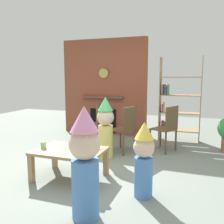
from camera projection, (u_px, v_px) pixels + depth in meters
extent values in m
plane|color=gray|center=(94.00, 174.00, 3.63)|extent=(12.00, 12.00, 0.00)
cube|color=brown|center=(104.00, 87.00, 6.17)|extent=(2.20, 0.18, 2.40)
cube|color=black|center=(103.00, 120.00, 6.19)|extent=(0.70, 0.02, 0.60)
cube|color=brown|center=(102.00, 97.00, 6.07)|extent=(1.10, 0.10, 0.04)
cylinder|color=tan|center=(104.00, 73.00, 6.00)|extent=(0.24, 0.04, 0.24)
cube|color=#9E7A51|center=(160.00, 99.00, 5.54)|extent=(0.02, 0.28, 1.90)
cube|color=#9E7A51|center=(201.00, 100.00, 5.25)|extent=(0.02, 0.28, 1.90)
cube|color=#9E7A51|center=(179.00, 130.00, 5.49)|extent=(0.86, 0.28, 0.02)
cube|color=#9E7A51|center=(179.00, 113.00, 5.43)|extent=(0.86, 0.28, 0.02)
cube|color=#9E7A51|center=(180.00, 95.00, 5.38)|extent=(0.86, 0.28, 0.02)
cube|color=#9E7A51|center=(181.00, 77.00, 5.32)|extent=(0.86, 0.28, 0.02)
cube|color=#B23333|center=(162.00, 125.00, 5.60)|extent=(0.04, 0.20, 0.19)
cube|color=#3359A5|center=(164.00, 125.00, 5.59)|extent=(0.03, 0.20, 0.17)
cube|color=#3F8C4C|center=(166.00, 125.00, 5.57)|extent=(0.03, 0.20, 0.17)
cube|color=gold|center=(167.00, 124.00, 5.56)|extent=(0.04, 0.20, 0.22)
cube|color=#8C4C99|center=(162.00, 108.00, 5.55)|extent=(0.02, 0.20, 0.17)
cube|color=#D87F3F|center=(164.00, 107.00, 5.53)|extent=(0.02, 0.20, 0.22)
cube|color=#4C4C51|center=(163.00, 89.00, 5.48)|extent=(0.03, 0.20, 0.23)
cube|color=#B23333|center=(165.00, 89.00, 5.47)|extent=(0.02, 0.20, 0.23)
cube|color=#3359A5|center=(166.00, 90.00, 5.46)|extent=(0.03, 0.20, 0.20)
cube|color=#3F8C4C|center=(168.00, 89.00, 5.45)|extent=(0.03, 0.20, 0.23)
cube|color=#9E7A51|center=(70.00, 151.00, 3.43)|extent=(0.98, 0.67, 0.04)
cube|color=#9E7A51|center=(31.00, 168.00, 3.33)|extent=(0.07, 0.07, 0.39)
cube|color=#9E7A51|center=(90.00, 177.00, 3.04)|extent=(0.07, 0.07, 0.39)
cube|color=#9E7A51|center=(55.00, 156.00, 3.88)|extent=(0.07, 0.07, 0.39)
cube|color=#9E7A51|center=(106.00, 162.00, 3.59)|extent=(0.07, 0.07, 0.39)
cylinder|color=#E5666B|center=(93.00, 152.00, 3.13)|extent=(0.06, 0.06, 0.10)
cylinder|color=#E5666B|center=(78.00, 143.00, 3.60)|extent=(0.07, 0.07, 0.10)
cylinder|color=#8CD18C|center=(43.00, 145.00, 3.49)|extent=(0.08, 0.08, 0.10)
cylinder|color=#F2CC4C|center=(73.00, 142.00, 3.66)|extent=(0.08, 0.08, 0.10)
cylinder|color=white|center=(96.00, 148.00, 3.48)|extent=(0.20, 0.20, 0.01)
cylinder|color=white|center=(80.00, 150.00, 3.40)|extent=(0.19, 0.19, 0.01)
cone|color=#EAC68C|center=(85.00, 154.00, 3.08)|extent=(0.10, 0.10, 0.08)
cube|color=silver|center=(69.00, 148.00, 3.51)|extent=(0.13, 0.10, 0.01)
cylinder|color=#4C7FC6|center=(85.00, 189.00, 2.46)|extent=(0.28, 0.28, 0.63)
sphere|color=beige|center=(85.00, 144.00, 2.39)|extent=(0.32, 0.32, 0.32)
cone|color=pink|center=(84.00, 119.00, 2.36)|extent=(0.29, 0.29, 0.26)
cylinder|color=#4C7FC6|center=(143.00, 177.00, 2.91)|extent=(0.22, 0.22, 0.50)
sphere|color=beige|center=(144.00, 147.00, 2.86)|extent=(0.26, 0.26, 0.26)
cone|color=#F2D14C|center=(144.00, 131.00, 2.83)|extent=(0.23, 0.23, 0.21)
cylinder|color=#E0CC66|center=(106.00, 141.00, 4.35)|extent=(0.26, 0.26, 0.59)
sphere|color=beige|center=(105.00, 117.00, 4.29)|extent=(0.31, 0.31, 0.31)
cone|color=#4CB766|center=(105.00, 104.00, 4.26)|extent=(0.28, 0.28, 0.24)
cube|color=brown|center=(95.00, 124.00, 5.20)|extent=(0.48, 0.48, 0.02)
cube|color=brown|center=(102.00, 114.00, 5.07)|extent=(0.12, 0.40, 0.45)
cylinder|color=brown|center=(94.00, 132.00, 5.48)|extent=(0.04, 0.04, 0.43)
cylinder|color=brown|center=(84.00, 135.00, 5.18)|extent=(0.04, 0.04, 0.43)
cylinder|color=brown|center=(107.00, 134.00, 5.29)|extent=(0.04, 0.04, 0.43)
cylinder|color=brown|center=(97.00, 137.00, 4.99)|extent=(0.04, 0.04, 0.43)
cube|color=brown|center=(122.00, 130.00, 4.66)|extent=(0.52, 0.52, 0.02)
cube|color=brown|center=(130.00, 119.00, 4.51)|extent=(0.18, 0.38, 0.45)
cylinder|color=brown|center=(121.00, 138.00, 4.95)|extent=(0.04, 0.04, 0.43)
cylinder|color=brown|center=(109.00, 141.00, 4.68)|extent=(0.04, 0.04, 0.43)
cylinder|color=brown|center=(135.00, 141.00, 4.71)|extent=(0.04, 0.04, 0.43)
cylinder|color=brown|center=(123.00, 145.00, 4.44)|extent=(0.04, 0.04, 0.43)
cube|color=brown|center=(163.00, 129.00, 4.73)|extent=(0.54, 0.54, 0.02)
cube|color=brown|center=(172.00, 118.00, 4.57)|extent=(0.20, 0.37, 0.45)
cylinder|color=brown|center=(161.00, 137.00, 5.01)|extent=(0.04, 0.04, 0.43)
cylinder|color=brown|center=(150.00, 140.00, 4.77)|extent=(0.04, 0.04, 0.43)
cylinder|color=brown|center=(176.00, 140.00, 4.76)|extent=(0.04, 0.04, 0.43)
cylinder|color=brown|center=(166.00, 144.00, 4.51)|extent=(0.04, 0.04, 0.43)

